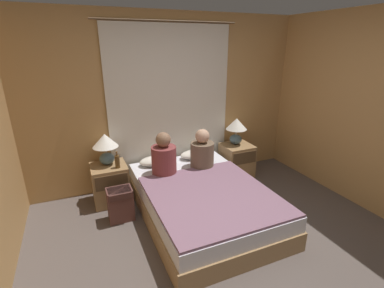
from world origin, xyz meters
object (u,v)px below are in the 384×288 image
(person_left_in_bed, at_px, (164,157))
(backpack_on_floor, at_px, (120,203))
(nightstand_right, at_px, (237,160))
(bed, at_px, (202,201))
(lamp_right, at_px, (236,128))
(pillow_left, at_px, (157,160))
(lamp_left, at_px, (105,145))
(person_right_in_bed, at_px, (202,152))
(nightstand_left, at_px, (110,183))
(pillow_right, at_px, (197,154))
(beer_bottle_on_left_stand, at_px, (117,161))

(person_left_in_bed, height_order, backpack_on_floor, person_left_in_bed)
(nightstand_right, bearing_deg, bed, -141.61)
(lamp_right, height_order, pillow_left, lamp_right)
(lamp_left, bearing_deg, backpack_on_floor, -85.02)
(person_right_in_bed, bearing_deg, lamp_right, 24.44)
(lamp_left, distance_m, person_left_in_bed, 0.79)
(nightstand_left, height_order, backpack_on_floor, nightstand_left)
(nightstand_left, distance_m, backpack_on_floor, 0.49)
(person_left_in_bed, height_order, person_right_in_bed, person_left_in_bed)
(pillow_left, distance_m, person_right_in_bed, 0.68)
(backpack_on_floor, bearing_deg, nightstand_left, 95.65)
(nightstand_left, bearing_deg, nightstand_right, 0.00)
(nightstand_left, height_order, person_right_in_bed, person_right_in_bed)
(pillow_left, xyz_separation_m, backpack_on_floor, (-0.64, -0.55, -0.23))
(person_left_in_bed, relative_size, backpack_on_floor, 1.40)
(nightstand_right, distance_m, backpack_on_floor, 2.03)
(backpack_on_floor, bearing_deg, person_right_in_bed, 9.84)
(nightstand_right, distance_m, person_left_in_bed, 1.41)
(lamp_right, height_order, backpack_on_floor, lamp_right)
(lamp_right, xyz_separation_m, person_left_in_bed, (-1.33, -0.35, -0.16))
(nightstand_right, bearing_deg, person_right_in_bed, -159.79)
(pillow_right, xyz_separation_m, backpack_on_floor, (-1.27, -0.55, -0.23))
(lamp_right, bearing_deg, lamp_left, 180.00)
(nightstand_right, bearing_deg, lamp_right, 90.00)
(bed, distance_m, lamp_right, 1.46)
(bed, bearing_deg, person_right_in_bed, 64.74)
(nightstand_left, bearing_deg, person_left_in_bed, -22.17)
(lamp_left, distance_m, backpack_on_floor, 0.80)
(beer_bottle_on_left_stand, bearing_deg, backpack_on_floor, -99.03)
(backpack_on_floor, bearing_deg, lamp_right, 15.77)
(lamp_left, bearing_deg, nightstand_left, -90.00)
(person_left_in_bed, bearing_deg, nightstand_left, 157.83)
(bed, xyz_separation_m, lamp_left, (-1.01, 0.86, 0.61))
(pillow_left, distance_m, backpack_on_floor, 0.88)
(bed, bearing_deg, pillow_left, 110.14)
(backpack_on_floor, bearing_deg, nightstand_right, 13.98)
(nightstand_right, xyz_separation_m, person_left_in_bed, (-1.33, -0.28, 0.38))
(nightstand_right, bearing_deg, lamp_left, 178.13)
(nightstand_left, height_order, lamp_left, lamp_left)
(person_left_in_bed, distance_m, person_right_in_bed, 0.56)
(backpack_on_floor, bearing_deg, lamp_left, 94.98)
(bed, height_order, person_right_in_bed, person_right_in_bed)
(nightstand_right, xyz_separation_m, person_right_in_bed, (-0.76, -0.28, 0.37))
(pillow_right, bearing_deg, lamp_right, 0.52)
(lamp_left, xyz_separation_m, beer_bottle_on_left_stand, (0.11, -0.18, -0.19))
(bed, distance_m, pillow_right, 0.95)
(lamp_left, height_order, person_left_in_bed, person_left_in_bed)
(pillow_left, distance_m, pillow_right, 0.63)
(pillow_left, distance_m, person_left_in_bed, 0.38)
(bed, relative_size, nightstand_left, 3.90)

